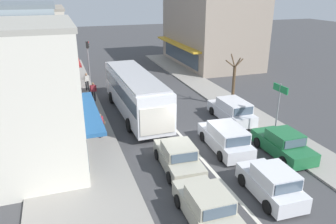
{
  "coord_description": "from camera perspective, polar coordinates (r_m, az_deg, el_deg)",
  "views": [
    {
      "loc": [
        -7.21,
        -17.13,
        9.22
      ],
      "look_at": [
        -0.4,
        2.77,
        1.2
      ],
      "focal_mm": 35.0,
      "sensor_mm": 36.0,
      "label": 1
    }
  ],
  "objects": [
    {
      "name": "wagon_queue_gap_filler",
      "position": [
        20.03,
        10.0,
        -4.51
      ],
      "size": [
        2.1,
        4.58,
        1.58
      ],
      "color": "silver",
      "rests_on": "ground"
    },
    {
      "name": "sedan_adjacent_lane_lead",
      "position": [
        14.23,
        7.02,
        -16.28
      ],
      "size": [
        1.93,
        4.22,
        1.47
      ],
      "color": "#B7B29E",
      "rests_on": "ground"
    },
    {
      "name": "shopfront_far_end",
      "position": [
        33.4,
        -24.07,
        9.74
      ],
      "size": [
        9.02,
        7.54,
        7.6
      ],
      "color": "beige",
      "rests_on": "ground"
    },
    {
      "name": "sedan_queue_far_back",
      "position": [
        17.77,
        1.83,
        -7.93
      ],
      "size": [
        2.05,
        4.28,
        1.47
      ],
      "color": "#B7B29E",
      "rests_on": "ground"
    },
    {
      "name": "street_tree_right",
      "position": [
        27.05,
        11.36,
        5.01
      ],
      "size": [
        1.57,
        1.49,
        4.26
      ],
      "color": "brown",
      "rests_on": "ground"
    },
    {
      "name": "parked_wagon_kerb_second",
      "position": [
        24.52,
        11.06,
        0.25
      ],
      "size": [
        1.94,
        4.5,
        1.58
      ],
      "color": "silver",
      "rests_on": "ground"
    },
    {
      "name": "ground_plane",
      "position": [
        20.75,
        3.55,
        -5.56
      ],
      "size": [
        140.0,
        140.0,
        0.0
      ],
      "primitive_type": "plane",
      "color": "#3F3F42"
    },
    {
      "name": "shopfront_corner_near",
      "position": [
        18.75,
        -27.12,
        1.83
      ],
      "size": [
        8.74,
        7.35,
        7.69
      ],
      "color": "silver",
      "rests_on": "ground"
    },
    {
      "name": "kerb_right",
      "position": [
        28.26,
        10.62,
        1.59
      ],
      "size": [
        2.8,
        44.0,
        0.12
      ],
      "primitive_type": "cube",
      "color": "gray",
      "rests_on": "ground"
    },
    {
      "name": "pedestrian_far_walker",
      "position": [
        31.67,
        -13.98,
        5.32
      ],
      "size": [
        0.56,
        0.28,
        1.63
      ],
      "color": "#333338",
      "rests_on": "sidewalk_left"
    },
    {
      "name": "pedestrian_with_handbag_near",
      "position": [
        21.36,
        -11.69,
        -2.04
      ],
      "size": [
        0.58,
        0.53,
        1.63
      ],
      "color": "#232838",
      "rests_on": "sidewalk_left"
    },
    {
      "name": "shopfront_mid_block",
      "position": [
        25.9,
        -25.29,
        7.53
      ],
      "size": [
        7.38,
        7.38,
        8.26
      ],
      "color": "#84939E",
      "rests_on": "ground"
    },
    {
      "name": "building_right_far",
      "position": [
        42.69,
        7.46,
        14.69
      ],
      "size": [
        9.15,
        13.89,
        9.52
      ],
      "color": "gray",
      "rests_on": "ground"
    },
    {
      "name": "traffic_light_downstreet",
      "position": [
        34.6,
        -13.75,
        9.68
      ],
      "size": [
        0.33,
        0.24,
        4.2
      ],
      "color": "gray",
      "rests_on": "ground"
    },
    {
      "name": "sidewalk_left",
      "position": [
        24.88,
        -16.58,
        -1.62
      ],
      "size": [
        5.2,
        44.0,
        0.14
      ],
      "primitive_type": "cube",
      "color": "gray",
      "rests_on": "ground"
    },
    {
      "name": "hatchback_behind_bus_near",
      "position": [
        16.27,
        17.58,
        -11.76
      ],
      "size": [
        1.92,
        3.75,
        1.54
      ],
      "color": "silver",
      "rests_on": "ground"
    },
    {
      "name": "directional_road_sign",
      "position": [
        21.88,
        18.82,
        2.32
      ],
      "size": [
        0.1,
        1.4,
        3.6
      ],
      "color": "gray",
      "rests_on": "ground"
    },
    {
      "name": "pedestrian_browsing_midblock",
      "position": [
        28.44,
        -12.92,
        3.67
      ],
      "size": [
        0.66,
        0.32,
        1.63
      ],
      "color": "#333338",
      "rests_on": "sidewalk_left"
    },
    {
      "name": "city_bus",
      "position": [
        24.87,
        -5.75,
        3.6
      ],
      "size": [
        2.9,
        10.91,
        3.23
      ],
      "color": "silver",
      "rests_on": "ground"
    },
    {
      "name": "lane_centre_line",
      "position": [
        24.16,
        -0.04,
        -1.56
      ],
      "size": [
        0.2,
        28.0,
        0.01
      ],
      "primitive_type": "cube",
      "color": "silver",
      "rests_on": "ground"
    },
    {
      "name": "parked_sedan_kerb_front",
      "position": [
        20.33,
        19.4,
        -5.3
      ],
      "size": [
        1.94,
        4.22,
        1.47
      ],
      "color": "#1E6638",
      "rests_on": "ground"
    }
  ]
}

